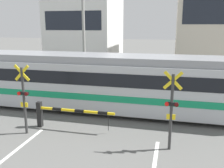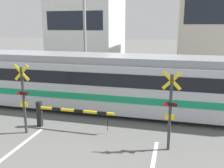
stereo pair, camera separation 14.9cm
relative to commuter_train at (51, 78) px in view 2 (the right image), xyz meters
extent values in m
cube|color=#5B564C|center=(3.67, -0.72, -1.58)|extent=(50.00, 0.10, 0.08)
cube|color=#5B564C|center=(3.67, 0.72, -1.58)|extent=(50.00, 0.10, 0.08)
cube|color=#B7BCC1|center=(0.00, 0.00, -0.18)|extent=(21.14, 2.64, 2.43)
cube|color=gray|center=(0.00, 0.00, 1.22)|extent=(20.92, 2.33, 0.36)
cube|color=#148C59|center=(0.00, 0.00, -0.54)|extent=(21.16, 2.70, 0.32)
cube|color=black|center=(0.00, 0.00, 0.37)|extent=(20.29, 2.68, 0.64)
cylinder|color=black|center=(6.55, -0.72, -1.24)|extent=(0.76, 0.12, 0.76)
cylinder|color=black|center=(6.55, 0.72, -1.24)|extent=(0.76, 0.12, 0.76)
cube|color=black|center=(0.89, -2.88, -1.03)|extent=(0.20, 0.20, 1.17)
cube|color=yellow|center=(2.63, -2.88, -0.71)|extent=(3.49, 0.09, 0.09)
cube|color=black|center=(1.76, -2.88, -0.71)|extent=(0.42, 0.10, 0.10)
cube|color=black|center=(2.81, -2.88, -0.71)|extent=(0.42, 0.10, 0.10)
cube|color=black|center=(3.86, -2.88, -0.71)|extent=(0.42, 0.10, 0.10)
cylinder|color=black|center=(4.10, -2.88, -1.12)|extent=(0.02, 0.02, 0.72)
cube|color=black|center=(6.46, 3.25, -1.03)|extent=(0.20, 0.20, 1.17)
cube|color=yellow|center=(4.71, 3.25, -0.71)|extent=(3.49, 0.09, 0.09)
cube|color=black|center=(5.58, 3.25, -0.71)|extent=(0.42, 0.10, 0.10)
cube|color=black|center=(4.54, 3.25, -0.71)|extent=(0.42, 0.10, 0.10)
cube|color=black|center=(3.49, 3.25, -0.71)|extent=(0.42, 0.10, 0.10)
cylinder|color=black|center=(3.24, 3.25, -1.12)|extent=(0.02, 0.02, 0.72)
cylinder|color=#333333|center=(0.69, -3.67, -0.19)|extent=(0.11, 0.11, 2.86)
cube|color=yellow|center=(0.69, -3.67, 1.01)|extent=(0.68, 0.04, 0.68)
cube|color=yellow|center=(0.69, -3.67, 1.01)|extent=(0.68, 0.04, 0.68)
cube|color=black|center=(0.69, -3.67, 0.16)|extent=(0.44, 0.12, 0.12)
cylinder|color=red|center=(0.52, -3.75, 0.16)|extent=(0.15, 0.03, 0.15)
cylinder|color=#4C0C0C|center=(0.86, -3.75, 0.16)|extent=(0.15, 0.03, 0.15)
cube|color=yellow|center=(0.69, -3.69, -0.33)|extent=(0.32, 0.03, 0.20)
cylinder|color=#333333|center=(6.66, -3.67, -0.19)|extent=(0.11, 0.11, 2.86)
cube|color=yellow|center=(6.66, -3.67, 1.01)|extent=(0.68, 0.04, 0.68)
cube|color=yellow|center=(6.66, -3.67, 1.01)|extent=(0.68, 0.04, 0.68)
cube|color=black|center=(6.66, -3.67, 0.16)|extent=(0.44, 0.12, 0.12)
cylinder|color=red|center=(6.49, -3.75, 0.16)|extent=(0.15, 0.03, 0.15)
cylinder|color=#4C0C0C|center=(6.83, -3.75, 0.16)|extent=(0.15, 0.03, 0.15)
cube|color=yellow|center=(6.66, -3.69, -0.33)|extent=(0.32, 0.03, 0.20)
cylinder|color=#33384C|center=(2.66, 5.72, -1.24)|extent=(0.13, 0.13, 0.76)
cylinder|color=#33384C|center=(2.80, 5.72, -1.24)|extent=(0.13, 0.13, 0.76)
cube|color=navy|center=(2.73, 5.72, -0.55)|extent=(0.38, 0.22, 0.60)
sphere|color=tan|center=(2.73, 5.72, -0.14)|extent=(0.21, 0.21, 0.21)
cube|color=white|center=(-2.87, 14.26, 2.87)|extent=(6.81, 7.63, 8.98)
cube|color=#1E232D|center=(-2.87, 10.44, 3.32)|extent=(5.72, 0.03, 1.80)
cube|color=beige|center=(9.32, 14.26, 3.48)|extent=(5.03, 7.63, 10.19)
cube|color=#1E232D|center=(9.32, 10.44, 3.99)|extent=(4.22, 0.03, 2.04)
cylinder|color=gray|center=(-0.06, 5.75, 2.28)|extent=(0.22, 0.22, 7.79)
camera|label=1|loc=(6.60, -12.45, 2.90)|focal=40.00mm
camera|label=2|loc=(6.74, -12.41, 2.90)|focal=40.00mm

